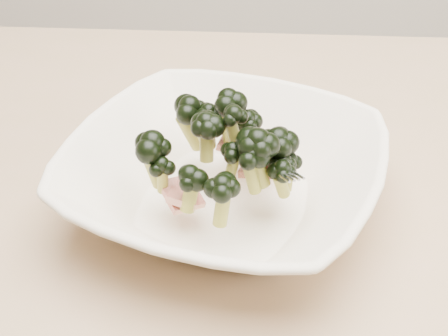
{
  "coord_description": "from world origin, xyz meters",
  "views": [
    {
      "loc": [
        -0.07,
        -0.55,
        1.17
      ],
      "look_at": [
        -0.1,
        -0.05,
        0.8
      ],
      "focal_mm": 50.0,
      "sensor_mm": 36.0,
      "label": 1
    }
  ],
  "objects": [
    {
      "name": "dining_table",
      "position": [
        0.0,
        0.0,
        0.65
      ],
      "size": [
        1.2,
        0.8,
        0.75
      ],
      "color": "tan",
      "rests_on": "ground"
    },
    {
      "name": "broccoli_dish",
      "position": [
        -0.1,
        -0.04,
        0.79
      ],
      "size": [
        0.39,
        0.39,
        0.12
      ],
      "color": "white",
      "rests_on": "dining_table"
    }
  ]
}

